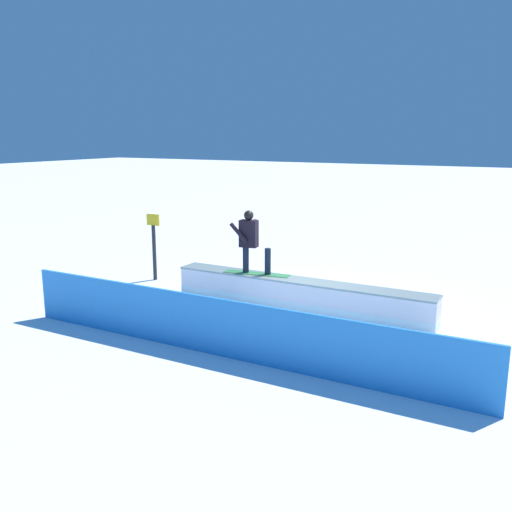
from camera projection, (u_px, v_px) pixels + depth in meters
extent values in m
plane|color=white|center=(299.00, 310.00, 12.52)|extent=(120.00, 120.00, 0.00)
cube|color=white|center=(299.00, 296.00, 12.45)|extent=(6.02, 0.55, 0.66)
cube|color=white|center=(299.00, 303.00, 12.48)|extent=(6.03, 0.56, 0.16)
cube|color=gray|center=(299.00, 280.00, 12.37)|extent=(6.02, 0.61, 0.04)
cube|color=#3A874C|center=(257.00, 274.00, 12.87)|extent=(1.58, 0.53, 0.01)
cylinder|color=black|center=(246.00, 260.00, 12.89)|extent=(0.16, 0.16, 0.60)
cylinder|color=black|center=(268.00, 261.00, 12.72)|extent=(0.16, 0.16, 0.60)
cube|color=black|center=(249.00, 234.00, 12.74)|extent=(0.43, 0.30, 0.62)
sphere|color=black|center=(249.00, 215.00, 12.65)|extent=(0.22, 0.22, 0.22)
cylinder|color=black|center=(239.00, 233.00, 12.64)|extent=(0.45, 0.16, 0.46)
cylinder|color=black|center=(255.00, 231.00, 12.85)|extent=(0.13, 0.11, 0.55)
cube|color=#2A87DE|center=(225.00, 328.00, 9.78)|extent=(9.04, 0.08, 1.05)
cylinder|color=#262628|center=(154.00, 253.00, 14.96)|extent=(0.10, 0.10, 1.47)
cube|color=yellow|center=(153.00, 220.00, 14.77)|extent=(0.40, 0.04, 0.30)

